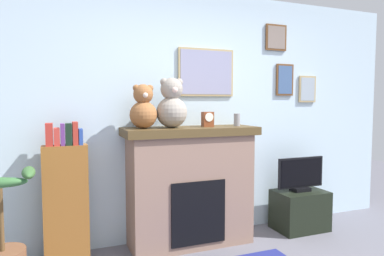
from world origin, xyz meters
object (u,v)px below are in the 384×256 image
Objects in this scene: fireplace at (190,185)px; television at (301,175)px; mantel_clock at (208,119)px; teddy_bear_cream at (143,109)px; bookshelf at (66,198)px; potted_plant at (2,247)px; candle_jar at (237,120)px; tv_stand at (300,210)px; teddy_bear_brown at (172,105)px.

fireplace reaches higher than television.
teddy_bear_cream is at bearing 179.92° from mantel_clock.
potted_plant is at bearing -149.23° from bookshelf.
bookshelf is 1.52m from mantel_clock.
mantel_clock is at bearing -179.75° from candle_jar.
teddy_bear_cream is at bearing 11.62° from potted_plant.
mantel_clock is (-0.34, -0.00, 0.01)m from candle_jar.
potted_plant is (-1.65, -0.26, -0.27)m from fireplace.
teddy_bear_brown is at bearing 177.75° from tv_stand.
bookshelf is 0.61m from potted_plant.
fireplace is at bearing 173.93° from mantel_clock.
teddy_bear_brown is at bearing -174.74° from fireplace.
bookshelf is 2.22× the size of tv_stand.
teddy_bear_brown is (1.46, 0.24, 1.08)m from potted_plant.
bookshelf is 2.17× the size of television.
bookshelf is 9.73× the size of candle_jar.
television is 1.69m from teddy_bear_brown.
tv_stand is at bearing 90.00° from television.
teddy_bear_cream is 0.28m from teddy_bear_brown.
fireplace is 2.30× the size of television.
fireplace is at bearing 2.18° from teddy_bear_cream.
teddy_bear_brown reaches higher than candle_jar.
bookshelf is at bearing 178.89° from fireplace.
potted_plant is 1.60m from teddy_bear_cream.
tv_stand is (2.48, -0.10, -0.37)m from bookshelf.
mantel_clock reaches higher than television.
potted_plant is 2.97m from television.
candle_jar is at bearing 0.05° from teddy_bear_brown.
television is (2.95, 0.18, 0.30)m from potted_plant.
teddy_bear_cream reaches higher than potted_plant.
teddy_bear_brown is (-1.50, 0.06, 1.19)m from tv_stand.
bookshelf is at bearing 177.69° from tv_stand.
television is at bearing -1.95° from teddy_bear_cream.
mantel_clock is 0.67m from teddy_bear_cream.
fireplace is 3.23× the size of teddy_bear_cream.
mantel_clock is at bearing 7.48° from potted_plant.
potted_plant is 1.59× the size of television.
television is at bearing 3.51° from potted_plant.
fireplace is 0.91m from teddy_bear_cream.
fireplace is 1.44× the size of potted_plant.
teddy_bear_brown is (0.98, -0.04, 0.82)m from bookshelf.
bookshelf is 3.05× the size of teddy_bear_cream.
potted_plant is at bearing -176.49° from television.
potted_plant is at bearing -176.46° from tv_stand.
candle_jar reaches higher than potted_plant.
mantel_clock is at bearing -0.08° from teddy_bear_cream.
potted_plant is 7.15× the size of candle_jar.
candle_jar reaches higher than tv_stand.
potted_plant is 6.19× the size of mantel_clock.
bookshelf is at bearing 178.23° from mantel_clock.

